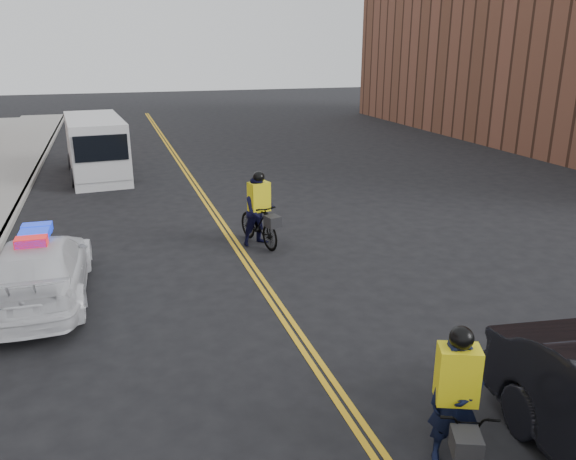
{
  "coord_description": "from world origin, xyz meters",
  "views": [
    {
      "loc": [
        -2.94,
        -7.99,
        5.06
      ],
      "look_at": [
        0.52,
        2.91,
        1.3
      ],
      "focal_mm": 35.0,
      "sensor_mm": 36.0,
      "label": 1
    }
  ],
  "objects_px": {
    "cargo_van": "(97,148)",
    "cyclist_near": "(453,417)",
    "cyclist_far": "(259,216)",
    "police_cruiser": "(39,269)"
  },
  "relations": [
    {
      "from": "cargo_van",
      "to": "cyclist_near",
      "type": "relative_size",
      "value": 2.82
    },
    {
      "from": "police_cruiser",
      "to": "cyclist_far",
      "type": "xyz_separation_m",
      "value": [
        5.21,
        1.94,
        0.1
      ]
    },
    {
      "from": "cargo_van",
      "to": "cyclist_near",
      "type": "bearing_deg",
      "value": -81.69
    },
    {
      "from": "cyclist_near",
      "to": "cyclist_far",
      "type": "height_order",
      "value": "cyclist_far"
    },
    {
      "from": "police_cruiser",
      "to": "cyclist_far",
      "type": "height_order",
      "value": "cyclist_far"
    },
    {
      "from": "cyclist_near",
      "to": "police_cruiser",
      "type": "bearing_deg",
      "value": 150.82
    },
    {
      "from": "police_cruiser",
      "to": "cargo_van",
      "type": "height_order",
      "value": "cargo_van"
    },
    {
      "from": "cargo_van",
      "to": "cyclist_far",
      "type": "bearing_deg",
      "value": -72.11
    },
    {
      "from": "cyclist_near",
      "to": "cyclist_far",
      "type": "xyz_separation_m",
      "value": [
        -0.19,
        8.71,
        0.12
      ]
    },
    {
      "from": "cyclist_near",
      "to": "cyclist_far",
      "type": "distance_m",
      "value": 8.71
    }
  ]
}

